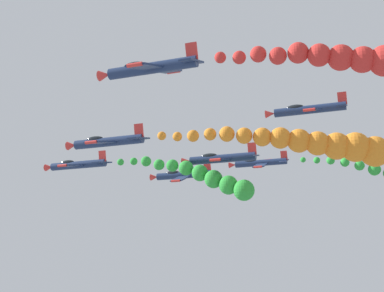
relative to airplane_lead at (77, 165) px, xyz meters
name	(u,v)px	position (x,y,z in m)	size (l,w,h in m)	color
airplane_lead	(77,165)	(0.00, 0.00, 0.00)	(9.43, 10.35, 2.99)	navy
smoke_trail_lead	(208,178)	(-1.53, -20.69, -3.57)	(4.19, 20.20, 7.22)	green
airplane_left_inner	(107,142)	(-10.76, -11.13, -0.22)	(9.37, 10.35, 3.14)	navy
smoke_trail_left_inner	(320,144)	(-7.72, -35.49, -1.97)	(6.74, 24.89, 4.88)	orange
airplane_right_inner	(183,175)	(11.01, -12.33, -0.32)	(9.09, 10.35, 3.67)	navy
airplane_left_outer	(221,158)	(0.61, -21.88, -0.65)	(9.39, 10.35, 3.11)	navy
airplane_right_outer	(150,68)	(-21.31, -21.60, 3.40)	(9.20, 10.35, 3.46)	navy
smoke_trail_right_outer	(355,60)	(-20.00, -39.86, 1.94)	(3.91, 17.37, 4.28)	red
airplane_trailing	(260,163)	(21.72, -22.54, 3.11)	(9.15, 10.35, 3.53)	navy
smoke_trail_trailing	(376,171)	(23.08, -41.24, 0.67)	(3.90, 17.14, 5.33)	green
airplane_high_slot	(308,109)	(0.83, -33.54, 4.91)	(9.23, 10.35, 3.40)	navy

